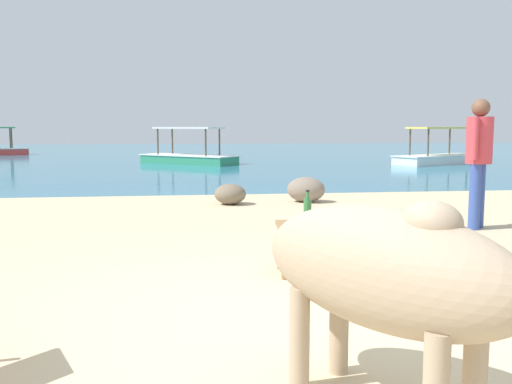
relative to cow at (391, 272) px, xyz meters
The scene contains 10 objects.
sand_beach 1.42m from the cow, 92.56° to the left, with size 18.00×14.00×0.04m, color #CCB78E.
water_surface 23.26m from the cow, 90.14° to the left, with size 60.00×36.00×0.03m, color teal.
cow is the anchor object (origin of this frame).
low_bench_table 2.44m from the cow, 83.21° to the left, with size 0.79×0.49×0.44m.
bottle 2.41m from the cow, 86.12° to the left, with size 0.07×0.07×0.30m.
person_standing 5.10m from the cow, 57.28° to the left, with size 0.38×0.39×1.62m.
shore_rock_large 6.91m from the cow, 91.11° to the left, with size 0.52×0.49×0.34m, color #756651.
shore_rock_medium 7.14m from the cow, 80.53° to the left, with size 0.65×0.51×0.43m, color gray.
boat_green 17.69m from the cow, 92.32° to the left, with size 3.54×3.26×1.29m.
boat_white 18.31m from the cow, 64.06° to the left, with size 3.80×2.69×1.29m.
Camera 1 is at (-0.84, -3.55, 1.32)m, focal length 39.50 mm.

